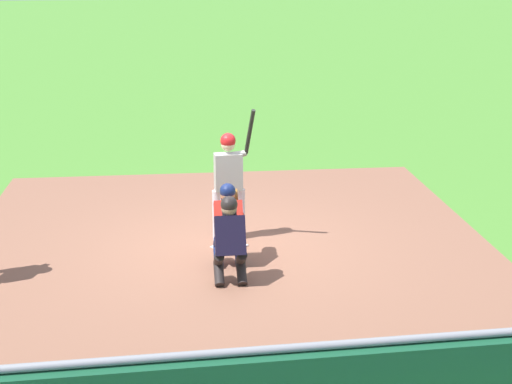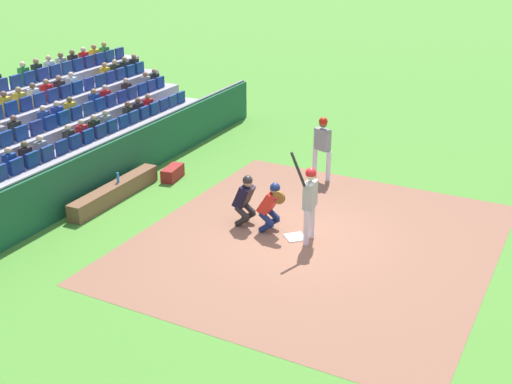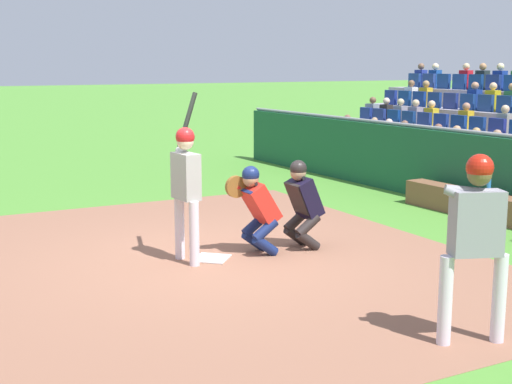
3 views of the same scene
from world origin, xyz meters
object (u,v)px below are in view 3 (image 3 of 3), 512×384
object	(u,v)px
home_plate_marker	(212,258)
dugout_bench	(481,206)
home_plate_umpire	(302,200)
on_deck_batter	(476,229)
catcher_crouching	(256,204)
batter_at_plate	(186,179)
water_bottle_on_bench	(489,186)

from	to	relation	value
home_plate_marker	dugout_bench	bearing A→B (deg)	-90.03
home_plate_marker	dugout_bench	xyz separation A→B (m)	(-0.00, -5.11, 0.20)
home_plate_umpire	on_deck_batter	xyz separation A→B (m)	(-3.68, 0.55, 0.40)
catcher_crouching	on_deck_batter	distance (m)	3.77
home_plate_marker	home_plate_umpire	world-z (taller)	home_plate_umpire
on_deck_batter	dugout_bench	bearing A→B (deg)	-48.47
batter_at_plate	catcher_crouching	xyz separation A→B (m)	(-0.12, -0.99, -0.41)
home_plate_umpire	on_deck_batter	world-z (taller)	on_deck_batter
home_plate_umpire	catcher_crouching	bearing A→B (deg)	84.80
catcher_crouching	home_plate_umpire	size ratio (longest dim) A/B	0.97
batter_at_plate	water_bottle_on_bench	bearing A→B (deg)	-92.02
batter_at_plate	home_plate_umpire	xyz separation A→B (m)	(-0.18, -1.70, -0.41)
catcher_crouching	dugout_bench	size ratio (longest dim) A/B	0.38
on_deck_batter	water_bottle_on_bench	bearing A→B (deg)	-49.48
dugout_bench	on_deck_batter	bearing A→B (deg)	131.53
home_plate_marker	catcher_crouching	size ratio (longest dim) A/B	0.35
home_plate_marker	water_bottle_on_bench	world-z (taller)	water_bottle_on_bench
batter_at_plate	dugout_bench	xyz separation A→B (m)	(-0.05, -5.44, -0.89)
batter_at_plate	home_plate_umpire	size ratio (longest dim) A/B	1.72
batter_at_plate	on_deck_batter	distance (m)	4.02
water_bottle_on_bench	on_deck_batter	size ratio (longest dim) A/B	0.15
catcher_crouching	home_plate_marker	bearing A→B (deg)	83.88
catcher_crouching	home_plate_umpire	bearing A→B (deg)	-95.20
home_plate_umpire	batter_at_plate	bearing A→B (deg)	83.93
dugout_bench	on_deck_batter	world-z (taller)	on_deck_batter
batter_at_plate	water_bottle_on_bench	distance (m)	5.46
water_bottle_on_bench	home_plate_umpire	bearing A→B (deg)	89.83
catcher_crouching	home_plate_umpire	xyz separation A→B (m)	(-0.06, -0.71, 0.00)
water_bottle_on_bench	on_deck_batter	world-z (taller)	on_deck_batter
batter_at_plate	on_deck_batter	bearing A→B (deg)	-163.50
home_plate_marker	batter_at_plate	bearing A→B (deg)	82.20
on_deck_batter	catcher_crouching	bearing A→B (deg)	2.36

